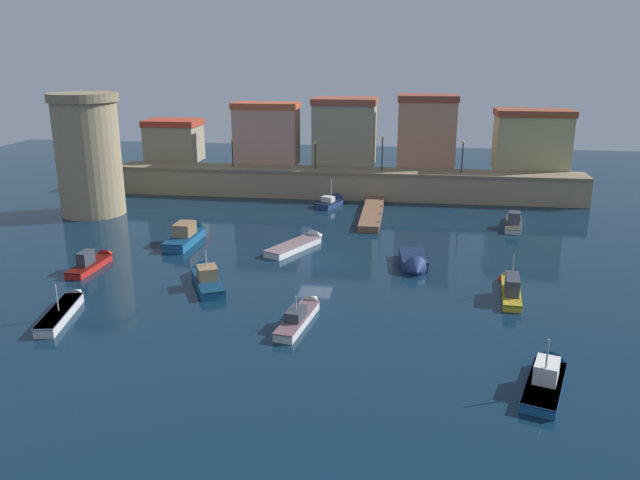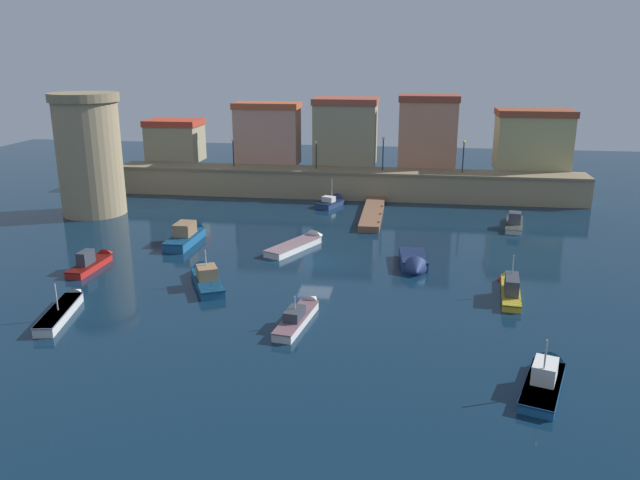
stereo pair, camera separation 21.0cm
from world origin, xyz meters
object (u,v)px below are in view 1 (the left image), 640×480
(moored_boat_10, at_px, (302,314))
(moored_boat_2, at_px, (188,234))
(moored_boat_5, at_px, (206,276))
(mooring_buoy_0, at_px, (501,280))
(quay_lamp_1, at_px, (315,150))
(moored_boat_7, at_px, (514,220))
(quay_lamp_3, at_px, (463,151))
(moored_boat_1, at_px, (333,202))
(moored_boat_3, at_px, (414,263))
(moored_boat_4, at_px, (94,261))
(moored_boat_0, at_px, (547,374))
(moored_boat_6, at_px, (302,243))
(moored_boat_9, at_px, (65,308))
(quay_lamp_2, at_px, (382,148))
(quay_lamp_0, at_px, (232,148))
(moored_boat_8, at_px, (511,286))
(fortress_tower, at_px, (88,154))

(moored_boat_10, bearing_deg, moored_boat_2, 48.28)
(moored_boat_5, distance_m, mooring_buoy_0, 20.56)
(quay_lamp_1, height_order, moored_boat_7, quay_lamp_1)
(quay_lamp_3, bearing_deg, moored_boat_5, -124.72)
(moored_boat_1, bearing_deg, moored_boat_3, -133.34)
(moored_boat_1, bearing_deg, moored_boat_7, -83.84)
(moored_boat_4, distance_m, moored_boat_7, 36.58)
(moored_boat_0, height_order, moored_boat_10, moored_boat_0)
(moored_boat_2, relative_size, moored_boat_6, 0.96)
(quay_lamp_3, xyz_separation_m, moored_boat_0, (1.39, -38.55, -4.92))
(moored_boat_7, bearing_deg, moored_boat_10, 155.83)
(quay_lamp_3, distance_m, moored_boat_4, 38.58)
(quay_lamp_1, xyz_separation_m, moored_boat_7, (19.85, -9.13, -4.72))
(moored_boat_6, bearing_deg, moored_boat_9, 168.30)
(quay_lamp_2, xyz_separation_m, moored_boat_3, (3.49, -22.74, -5.05))
(quay_lamp_0, bearing_deg, moored_boat_2, -86.40)
(quay_lamp_2, distance_m, mooring_buoy_0, 26.79)
(moored_boat_7, bearing_deg, moored_boat_8, -179.83)
(moored_boat_1, bearing_deg, mooring_buoy_0, -122.30)
(quay_lamp_0, distance_m, mooring_buoy_0, 36.03)
(quay_lamp_2, bearing_deg, moored_boat_0, -75.77)
(quay_lamp_0, height_order, moored_boat_3, quay_lamp_0)
(fortress_tower, xyz_separation_m, moored_boat_10, (24.44, -22.30, -5.50))
(moored_boat_5, relative_size, moored_boat_10, 0.98)
(moored_boat_4, bearing_deg, moored_boat_10, -111.68)
(moored_boat_2, bearing_deg, quay_lamp_3, -51.08)
(moored_boat_3, bearing_deg, moored_boat_2, -108.08)
(quay_lamp_0, distance_m, quay_lamp_2, 16.47)
(moored_boat_7, bearing_deg, moored_boat_3, 155.42)
(moored_boat_1, height_order, moored_boat_7, moored_boat_1)
(quay_lamp_0, xyz_separation_m, quay_lamp_2, (16.46, 0.00, 0.30))
(moored_boat_5, xyz_separation_m, moored_boat_6, (5.23, 9.15, -0.13))
(fortress_tower, bearing_deg, moored_boat_8, -23.25)
(quay_lamp_2, bearing_deg, moored_boat_7, -35.85)
(moored_boat_3, xyz_separation_m, moored_boat_5, (-14.29, -4.96, 0.03))
(quay_lamp_3, bearing_deg, moored_boat_10, -109.31)
(moored_boat_1, height_order, moored_boat_4, moored_boat_1)
(moored_boat_6, bearing_deg, moored_boat_4, 142.45)
(quay_lamp_0, bearing_deg, quay_lamp_3, 0.00)
(mooring_buoy_0, bearing_deg, moored_boat_9, -160.52)
(moored_boat_4, bearing_deg, fortress_tower, 28.91)
(quay_lamp_0, height_order, moored_boat_4, quay_lamp_0)
(fortress_tower, distance_m, mooring_buoy_0, 40.01)
(fortress_tower, distance_m, quay_lamp_1, 23.06)
(fortress_tower, distance_m, moored_boat_5, 24.51)
(moored_boat_6, distance_m, mooring_buoy_0, 16.19)
(quay_lamp_2, bearing_deg, quay_lamp_3, 0.00)
(moored_boat_10, bearing_deg, quay_lamp_3, -10.78)
(moored_boat_2, distance_m, moored_boat_7, 29.45)
(moored_boat_0, xyz_separation_m, moored_boat_9, (-27.40, 4.51, -0.06))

